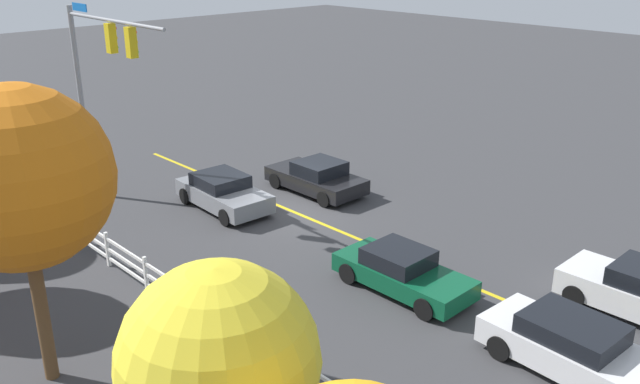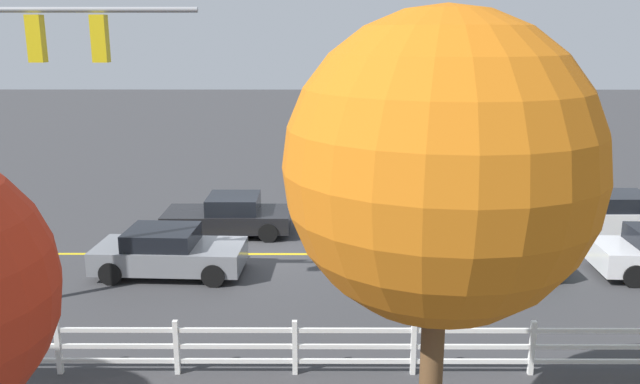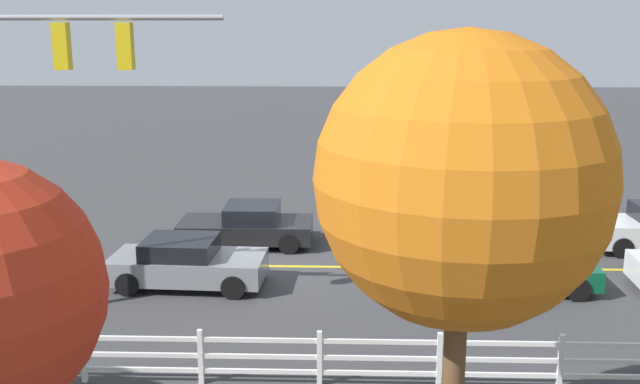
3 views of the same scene
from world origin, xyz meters
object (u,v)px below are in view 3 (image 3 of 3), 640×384
object	(u,v)px
car_2	(514,268)
tree_1	(462,182)
car_0	(248,226)
car_4	(187,263)

from	to	relation	value
car_2	tree_1	bearing A→B (deg)	-108.47
car_0	car_4	size ratio (longest dim) A/B	1.00
car_4	tree_1	xyz separation A→B (m)	(-5.84, 9.22, 4.34)
car_4	tree_1	size ratio (longest dim) A/B	0.60
car_0	car_2	size ratio (longest dim) A/B	1.01
car_0	car_2	world-z (taller)	car_0
car_0	tree_1	xyz separation A→B (m)	(-4.66, 13.02, 4.36)
car_2	car_4	xyz separation A→B (m)	(8.85, 0.00, 0.04)
car_0	car_4	distance (m)	3.98
car_0	car_2	xyz separation A→B (m)	(-7.67, 3.80, -0.02)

